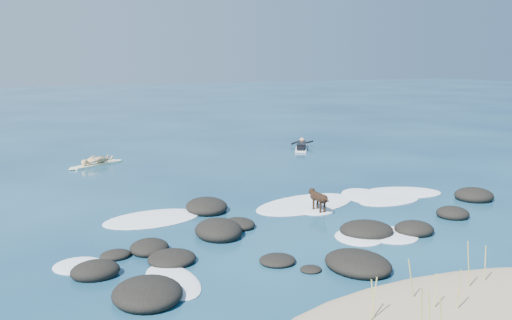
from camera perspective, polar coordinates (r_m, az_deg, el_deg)
name	(u,v)px	position (r m, az deg, el deg)	size (l,w,h in m)	color
ground	(282,212)	(17.75, 2.63, -5.21)	(160.00, 160.00, 0.00)	#0A2642
dune_grass	(448,292)	(11.06, 18.61, -12.44)	(3.75, 1.64, 1.14)	tan
reef_rocks	(289,235)	(15.16, 3.27, -7.50)	(14.03, 7.94, 0.56)	black
breaking_foam	(307,213)	(17.69, 5.11, -5.27)	(13.66, 7.11, 0.12)	white
standing_surfer_rig	(96,151)	(25.96, -15.73, 0.86)	(2.62, 1.65, 1.63)	#EDEBBE
paddling_surfer_rig	(301,146)	(29.61, 4.56, 1.40)	(1.85, 2.52, 0.47)	white
dog	(318,197)	(17.70, 6.23, -3.73)	(0.31, 1.12, 0.71)	black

